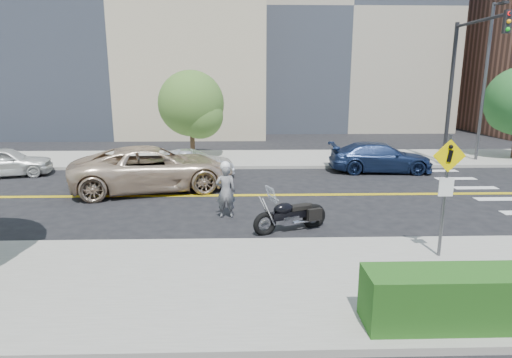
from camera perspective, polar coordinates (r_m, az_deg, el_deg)
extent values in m
plane|color=black|center=(16.63, 0.48, -2.18)|extent=(120.00, 120.00, 0.00)
cube|color=#9E9B91|center=(9.57, 2.16, -13.66)|extent=(60.00, 5.00, 0.15)
cube|color=#9E9B91|center=(23.92, -0.17, 2.74)|extent=(60.00, 5.00, 0.15)
cube|color=#A39984|center=(43.26, 10.53, 20.37)|extent=(18.00, 14.00, 20.00)
cylinder|color=#4C4C51|center=(25.81, 28.16, 11.09)|extent=(0.16, 0.16, 8.00)
cylinder|color=black|center=(24.45, 24.47, 10.25)|extent=(0.20, 0.20, 7.00)
cylinder|color=black|center=(22.62, 27.82, 18.19)|extent=(0.14, 4.40, 0.14)
cube|color=black|center=(20.86, 30.49, 17.63)|extent=(0.28, 0.18, 0.90)
cylinder|color=#4C4C51|center=(11.18, 23.83, -2.19)|extent=(0.08, 0.08, 3.00)
cube|color=#F9D800|center=(10.95, 24.38, 2.82)|extent=(0.78, 0.03, 0.78)
cube|color=white|center=(11.10, 24.02, -0.99)|extent=(0.35, 0.03, 0.45)
imported|color=#ADACB1|center=(13.77, -4.07, -1.67)|extent=(0.66, 0.45, 1.76)
sphere|color=white|center=(13.58, -4.12, 1.73)|extent=(0.32, 0.32, 0.32)
imported|color=#CDB396|center=(17.75, -13.51, 1.39)|extent=(6.94, 4.46, 1.78)
imported|color=white|center=(22.89, -30.52, 1.99)|extent=(4.32, 2.62, 1.38)
imported|color=#BABDC3|center=(19.86, -8.40, 2.02)|extent=(3.86, 1.81, 1.22)
imported|color=navy|center=(21.59, 16.24, 2.79)|extent=(5.00, 2.25, 1.42)
cylinder|color=#382619|center=(24.04, -8.55, 7.27)|extent=(0.26, 0.26, 3.99)
sphere|color=#3F6921|center=(23.96, -8.64, 9.93)|extent=(3.59, 3.59, 3.59)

